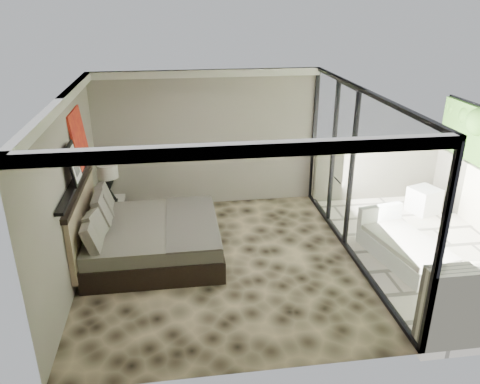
{
  "coord_description": "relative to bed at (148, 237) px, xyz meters",
  "views": [
    {
      "loc": [
        -0.63,
        -6.71,
        4.1
      ],
      "look_at": [
        0.38,
        0.4,
        1.09
      ],
      "focal_mm": 35.0,
      "sensor_mm": 36.0,
      "label": 1
    }
  ],
  "objects": [
    {
      "name": "left_wall",
      "position": [
        -1.05,
        -0.39,
        1.04
      ],
      "size": [
        0.02,
        5.0,
        2.8
      ],
      "primitive_type": "cube",
      "color": "gray",
      "rests_on": "floor"
    },
    {
      "name": "glass_wall",
      "position": [
        3.44,
        -0.39,
        1.04
      ],
      "size": [
        0.08,
        5.0,
        2.8
      ],
      "primitive_type": "cube",
      "color": "white",
      "rests_on": "floor"
    },
    {
      "name": "floor",
      "position": [
        1.19,
        -0.39,
        -0.36
      ],
      "size": [
        5.0,
        5.0,
        0.0
      ],
      "primitive_type": "plane",
      "color": "black",
      "rests_on": "ground"
    },
    {
      "name": "table_lamp",
      "position": [
        -0.74,
        1.35,
        0.61
      ],
      "size": [
        0.39,
        0.39,
        0.7
      ],
      "color": "black",
      "rests_on": "nightstand"
    },
    {
      "name": "ceiling",
      "position": [
        1.19,
        -0.39,
        2.43
      ],
      "size": [
        4.5,
        5.0,
        0.02
      ],
      "primitive_type": "cube",
      "color": "silver",
      "rests_on": "back_wall"
    },
    {
      "name": "picture_ledge",
      "position": [
        -0.99,
        -0.29,
        1.14
      ],
      "size": [
        0.12,
        2.2,
        0.05
      ],
      "primitive_type": "cube",
      "color": "black",
      "rests_on": "left_wall"
    },
    {
      "name": "back_wall",
      "position": [
        1.19,
        2.1,
        1.04
      ],
      "size": [
        4.5,
        0.02,
        2.8
      ],
      "primitive_type": "cube",
      "color": "gray",
      "rests_on": "floor"
    },
    {
      "name": "lounger",
      "position": [
        4.25,
        -0.69,
        -0.16
      ],
      "size": [
        1.16,
        1.84,
        0.67
      ],
      "rotation": [
        0.0,
        0.0,
        0.19
      ],
      "color": "white",
      "rests_on": "terrace_slab"
    },
    {
      "name": "terrace_slab",
      "position": [
        4.94,
        -0.39,
        -0.42
      ],
      "size": [
        3.0,
        5.0,
        0.12
      ],
      "primitive_type": "cube",
      "color": "beige",
      "rests_on": "ground"
    },
    {
      "name": "nightstand",
      "position": [
        -0.73,
        1.34,
        -0.12
      ],
      "size": [
        0.52,
        0.52,
        0.5
      ],
      "primitive_type": "cube",
      "rotation": [
        0.0,
        0.0,
        0.05
      ],
      "color": "black",
      "rests_on": "floor"
    },
    {
      "name": "framed_print",
      "position": [
        -0.95,
        -0.32,
        1.46
      ],
      "size": [
        0.11,
        0.5,
        0.6
      ],
      "primitive_type": "cube",
      "rotation": [
        0.0,
        -0.14,
        0.0
      ],
      "color": "black",
      "rests_on": "picture_ledge"
    },
    {
      "name": "bed",
      "position": [
        0.0,
        0.0,
        0.0
      ],
      "size": [
        2.25,
        2.18,
        1.25
      ],
      "color": "black",
      "rests_on": "floor"
    },
    {
      "name": "abstract_canvas",
      "position": [
        -1.0,
        0.54,
        1.61
      ],
      "size": [
        0.13,
        0.9,
        0.9
      ],
      "primitive_type": "cube",
      "rotation": [
        0.0,
        -0.1,
        0.0
      ],
      "color": "#A0470D",
      "rests_on": "picture_ledge"
    },
    {
      "name": "ottoman",
      "position": [
        5.51,
        1.01,
        -0.11
      ],
      "size": [
        0.65,
        0.65,
        0.51
      ],
      "primitive_type": "cube",
      "rotation": [
        0.0,
        0.0,
        0.33
      ],
      "color": "silver",
      "rests_on": "terrace_slab"
    }
  ]
}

